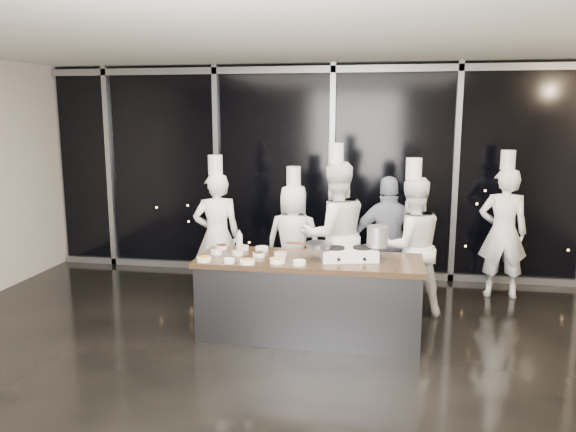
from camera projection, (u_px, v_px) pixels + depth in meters
name	position (u px, v px, depth m)	size (l,w,h in m)	color
ground	(296.00, 371.00, 5.44)	(9.00, 9.00, 0.00)	black
room_shell	(316.00, 138.00, 5.01)	(9.02, 7.02, 3.21)	beige
window_wall	(332.00, 172.00, 8.48)	(8.90, 0.11, 3.20)	black
demo_counter	(309.00, 297.00, 6.23)	(2.46, 0.86, 0.90)	#35353A
stove	(349.00, 254.00, 6.09)	(0.66, 0.49, 0.14)	white
frying_pan	(318.00, 245.00, 6.06)	(0.53, 0.35, 0.05)	slate
stock_pot	(378.00, 236.00, 6.07)	(0.23, 0.23, 0.23)	#A9A9AB
prep_bowls	(249.00, 255.00, 6.20)	(1.18, 0.75, 0.05)	white
squeeze_bottle	(239.00, 241.00, 6.43)	(0.07, 0.07, 0.26)	silver
chef_far_left	(217.00, 235.00, 7.49)	(0.73, 0.61, 1.93)	white
chef_left	(294.00, 240.00, 7.54)	(0.78, 0.54, 1.78)	white
chef_center	(335.00, 234.00, 7.15)	(1.12, 1.02, 2.11)	white
guest	(389.00, 242.00, 7.17)	(1.04, 0.54, 1.69)	#131C36
chef_right	(411.00, 246.00, 6.86)	(1.01, 0.90, 1.94)	white
chef_side	(503.00, 231.00, 7.54)	(0.65, 0.43, 1.99)	white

